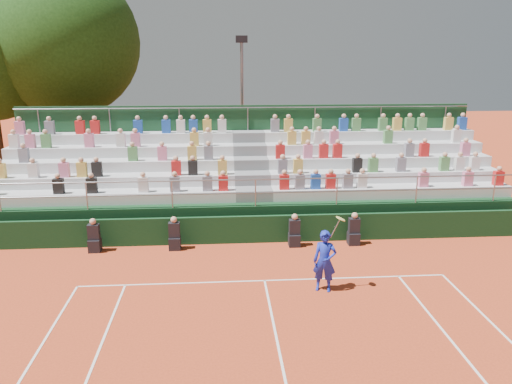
{
  "coord_description": "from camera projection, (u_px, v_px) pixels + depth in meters",
  "views": [
    {
      "loc": [
        -1.26,
        -13.63,
        6.51
      ],
      "look_at": [
        0.0,
        3.5,
        1.8
      ],
      "focal_mm": 35.0,
      "sensor_mm": 36.0,
      "label": 1
    }
  ],
  "objects": [
    {
      "name": "tree_east",
      "position": [
        65.0,
        42.0,
        25.31
      ],
      "size": [
        7.51,
        7.51,
        10.94
      ],
      "color": "#3B2715",
      "rests_on": "ground"
    },
    {
      "name": "courtside_wall",
      "position": [
        257.0,
        229.0,
        17.86
      ],
      "size": [
        20.0,
        0.15,
        1.0
      ],
      "primitive_type": "cube",
      "color": "black",
      "rests_on": "ground"
    },
    {
      "name": "tennis_player",
      "position": [
        325.0,
        261.0,
        14.09
      ],
      "size": [
        0.91,
        0.6,
        2.22
      ],
      "color": "#1627AC",
      "rests_on": "ground"
    },
    {
      "name": "ground",
      "position": [
        265.0,
        281.0,
        14.92
      ],
      "size": [
        90.0,
        90.0,
        0.0
      ],
      "primitive_type": "plane",
      "color": "#BF421F",
      "rests_on": "ground"
    },
    {
      "name": "grandstand",
      "position": [
        251.0,
        190.0,
        20.82
      ],
      "size": [
        20.0,
        5.2,
        4.4
      ],
      "color": "black",
      "rests_on": "ground"
    },
    {
      "name": "line_officials",
      "position": [
        231.0,
        235.0,
        17.37
      ],
      "size": [
        9.43,
        0.4,
        1.19
      ],
      "color": "black",
      "rests_on": "ground"
    },
    {
      "name": "floodlight_mast",
      "position": [
        242.0,
        97.0,
        25.97
      ],
      "size": [
        0.6,
        0.25,
        7.48
      ],
      "color": "gray",
      "rests_on": "ground"
    }
  ]
}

